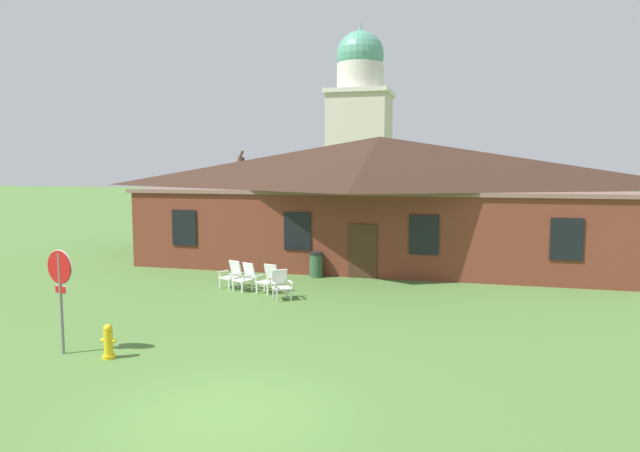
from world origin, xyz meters
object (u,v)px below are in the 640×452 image
(lawn_chair_middle, at_px, (281,284))
(fire_hydrant, at_px, (108,342))
(lawn_chair_near_door, at_px, (245,276))
(lawn_chair_left_end, at_px, (268,278))
(lawn_chair_by_porch, at_px, (232,274))
(stop_sign, at_px, (60,281))
(trash_bin, at_px, (316,265))

(lawn_chair_middle, relative_size, fire_hydrant, 1.21)
(fire_hydrant, bearing_deg, lawn_chair_near_door, 87.72)
(lawn_chair_left_end, relative_size, lawn_chair_middle, 1.00)
(lawn_chair_by_porch, xyz_separation_m, fire_hydrant, (0.34, -7.65, -0.12))
(lawn_chair_near_door, bearing_deg, lawn_chair_left_end, -5.99)
(stop_sign, relative_size, fire_hydrant, 3.08)
(lawn_chair_by_porch, height_order, fire_hydrant, lawn_chair_by_porch)
(lawn_chair_near_door, relative_size, fire_hydrant, 1.21)
(lawn_chair_by_porch, distance_m, lawn_chair_near_door, 0.70)
(trash_bin, bearing_deg, lawn_chair_near_door, -121.01)
(stop_sign, relative_size, lawn_chair_left_end, 2.54)
(lawn_chair_middle, bearing_deg, lawn_chair_near_door, 150.53)
(lawn_chair_near_door, height_order, lawn_chair_middle, same)
(stop_sign, distance_m, trash_bin, 10.86)
(trash_bin, bearing_deg, fire_hydrant, -101.33)
(trash_bin, bearing_deg, lawn_chair_middle, -92.25)
(stop_sign, distance_m, lawn_chair_left_end, 7.73)
(lawn_chair_near_door, relative_size, lawn_chair_left_end, 1.00)
(lawn_chair_middle, distance_m, fire_hydrant, 6.71)
(lawn_chair_by_porch, relative_size, trash_bin, 0.98)
(lawn_chair_near_door, xyz_separation_m, lawn_chair_left_end, (0.88, -0.09, 0.00))
(stop_sign, bearing_deg, lawn_chair_near_door, 78.43)
(stop_sign, distance_m, lawn_chair_by_porch, 7.78)
(stop_sign, bearing_deg, fire_hydrant, -0.43)
(lawn_chair_by_porch, distance_m, trash_bin, 3.58)
(lawn_chair_left_end, bearing_deg, lawn_chair_near_door, 174.01)
(stop_sign, height_order, lawn_chair_middle, stop_sign)
(lawn_chair_near_door, bearing_deg, trash_bin, 58.99)
(lawn_chair_left_end, xyz_separation_m, lawn_chair_middle, (0.74, -0.82, 0.00))
(lawn_chair_left_end, distance_m, trash_bin, 3.16)
(stop_sign, distance_m, lawn_chair_middle, 7.25)
(lawn_chair_middle, distance_m, trash_bin, 3.86)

